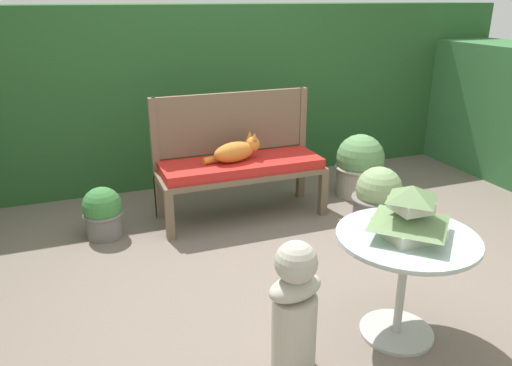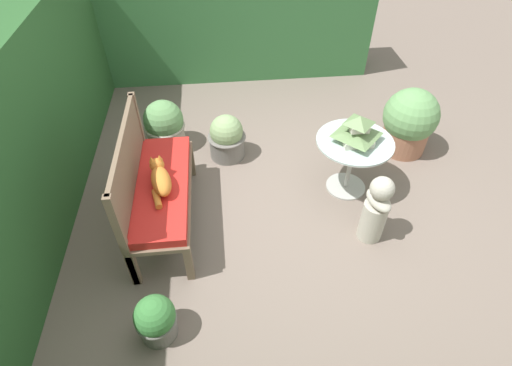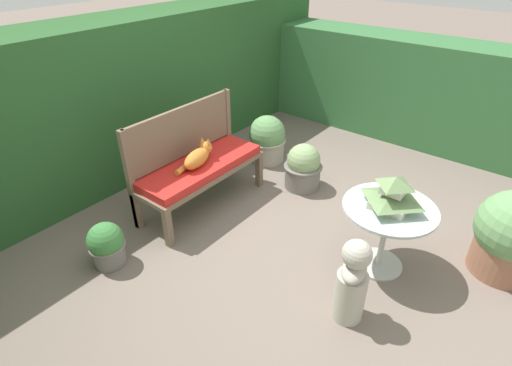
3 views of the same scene
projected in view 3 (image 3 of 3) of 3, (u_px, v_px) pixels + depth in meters
ground at (288, 245)px, 3.51m from camera, size 30.00×30.00×0.00m
foliage_hedge_back at (116, 100)px, 4.28m from camera, size 6.40×0.77×1.63m
foliage_hedge_right at (406, 89)px, 5.15m from camera, size 0.70×3.50×1.27m
garden_bench at (201, 170)px, 3.83m from camera, size 1.33×0.49×0.48m
bench_backrest at (182, 137)px, 3.80m from camera, size 1.33×0.06×0.98m
cat at (198, 157)px, 3.72m from camera, size 0.48×0.24×0.22m
patio_table at (387, 220)px, 3.06m from camera, size 0.71×0.71×0.59m
pagoda_birdhouse at (393, 194)px, 2.93m from camera, size 0.36×0.36×0.26m
garden_bust at (352, 282)px, 2.69m from camera, size 0.31×0.22×0.68m
potted_plant_hedge_corner at (303, 167)px, 4.21m from camera, size 0.41×0.41×0.50m
potted_plant_path_edge at (512, 235)px, 3.07m from camera, size 0.57×0.57×0.72m
potted_plant_table_near at (267, 140)px, 4.71m from camera, size 0.44×0.44×0.56m
potted_plant_bench_right at (107, 245)px, 3.22m from camera, size 0.29×0.29×0.39m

